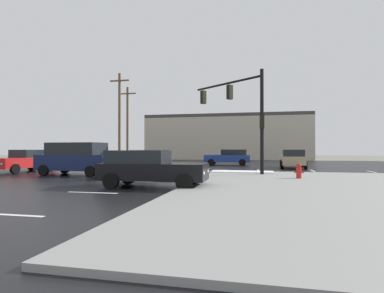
% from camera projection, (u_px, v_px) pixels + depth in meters
% --- Properties ---
extents(ground_plane, '(120.00, 120.00, 0.00)m').
position_uv_depth(ground_plane, '(183.00, 169.00, 25.31)').
color(ground_plane, slate).
extents(road_asphalt, '(44.00, 44.00, 0.02)m').
position_uv_depth(road_asphalt, '(183.00, 169.00, 25.31)').
color(road_asphalt, black).
rests_on(road_asphalt, ground_plane).
extents(snow_strip_curbside, '(4.00, 1.60, 0.06)m').
position_uv_depth(snow_strip_curbside, '(242.00, 172.00, 20.34)').
color(snow_strip_curbside, white).
rests_on(snow_strip_curbside, sidewalk_corner).
extents(lane_markings, '(36.15, 36.15, 0.01)m').
position_uv_depth(lane_markings, '(194.00, 170.00, 23.71)').
color(lane_markings, silver).
rests_on(lane_markings, road_asphalt).
extents(traffic_signal_mast, '(4.82, 3.87, 6.34)m').
position_uv_depth(traffic_signal_mast, '(241.00, 107.00, 19.95)').
color(traffic_signal_mast, black).
rests_on(traffic_signal_mast, sidewalk_corner).
extents(fire_hydrant, '(0.48, 0.26, 0.79)m').
position_uv_depth(fire_hydrant, '(299.00, 171.00, 16.05)').
color(fire_hydrant, red).
rests_on(fire_hydrant, sidewalk_corner).
extents(strip_building_background, '(25.05, 8.00, 6.94)m').
position_uv_depth(strip_building_background, '(228.00, 138.00, 49.52)').
color(strip_building_background, '#BCB29E').
rests_on(strip_building_background, ground_plane).
extents(sedan_tan, '(2.16, 4.59, 1.58)m').
position_uv_depth(sedan_tan, '(293.00, 158.00, 26.34)').
color(sedan_tan, tan).
rests_on(sedan_tan, road_asphalt).
extents(sedan_black, '(4.57, 2.10, 1.58)m').
position_uv_depth(sedan_black, '(150.00, 168.00, 13.27)').
color(sedan_black, black).
rests_on(sedan_black, road_asphalt).
extents(suv_navy, '(4.92, 2.39, 2.03)m').
position_uv_depth(suv_navy, '(77.00, 158.00, 19.42)').
color(suv_navy, '#141E47').
rests_on(suv_navy, road_asphalt).
extents(sedan_blue, '(4.58, 2.11, 1.58)m').
position_uv_depth(sedan_blue, '(229.00, 157.00, 31.13)').
color(sedan_blue, navy).
rests_on(sedan_blue, road_asphalt).
extents(sedan_grey, '(2.07, 4.56, 1.58)m').
position_uv_depth(sedan_grey, '(148.00, 162.00, 18.75)').
color(sedan_grey, slate).
rests_on(sedan_grey, road_asphalt).
extents(sedan_red, '(2.43, 4.68, 1.58)m').
position_uv_depth(sedan_red, '(26.00, 160.00, 22.26)').
color(sedan_red, '#B21919').
rests_on(sedan_red, road_asphalt).
extents(utility_pole_far, '(2.20, 0.28, 9.90)m').
position_uv_depth(utility_pole_far, '(119.00, 117.00, 33.81)').
color(utility_pole_far, brown).
rests_on(utility_pole_far, ground_plane).
extents(utility_pole_distant, '(2.20, 0.28, 9.38)m').
position_uv_depth(utility_pole_distant, '(127.00, 123.00, 38.79)').
color(utility_pole_distant, brown).
rests_on(utility_pole_distant, ground_plane).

